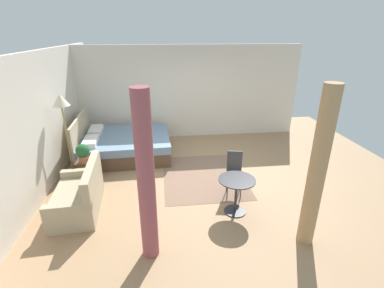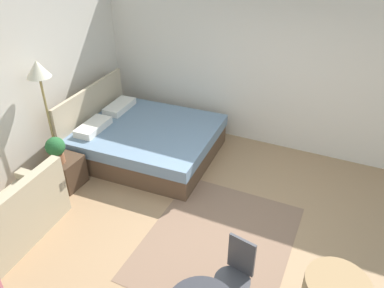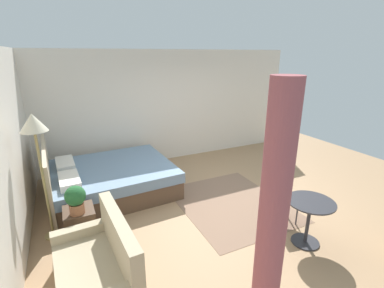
# 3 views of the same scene
# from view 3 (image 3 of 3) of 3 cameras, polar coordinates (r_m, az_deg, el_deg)

# --- Properties ---
(ground_plane) EXTENTS (8.26, 9.66, 0.02)m
(ground_plane) POSITION_cam_3_polar(r_m,az_deg,el_deg) (5.34, 7.25, -11.72)
(ground_plane) COLOR #9E7A56
(wall_back) EXTENTS (8.26, 0.12, 2.75)m
(wall_back) POSITION_cam_3_polar(r_m,az_deg,el_deg) (4.13, -34.66, -3.03)
(wall_back) COLOR silver
(wall_back) RESTS_ON ground
(wall_right) EXTENTS (0.12, 6.66, 2.75)m
(wall_right) POSITION_cam_3_polar(r_m,az_deg,el_deg) (7.09, -3.88, 7.86)
(wall_right) COLOR silver
(wall_right) RESTS_ON ground
(area_rug) EXTENTS (2.21, 1.82, 0.01)m
(area_rug) POSITION_cam_3_polar(r_m,az_deg,el_deg) (5.26, 8.11, -12.09)
(area_rug) COLOR #7F604C
(area_rug) RESTS_ON ground
(bed) EXTENTS (2.04, 2.35, 1.11)m
(bed) POSITION_cam_3_polar(r_m,az_deg,el_deg) (5.70, -16.71, -6.90)
(bed) COLOR brown
(bed) RESTS_ON ground
(couch) EXTENTS (1.42, 0.86, 0.90)m
(couch) POSITION_cam_3_polar(r_m,az_deg,el_deg) (3.61, -18.75, -23.54)
(couch) COLOR tan
(couch) RESTS_ON ground
(nightstand) EXTENTS (0.46, 0.43, 0.48)m
(nightstand) POSITION_cam_3_polar(r_m,az_deg,el_deg) (4.56, -22.15, -15.07)
(nightstand) COLOR #473323
(nightstand) RESTS_ON ground
(potted_plant) EXTENTS (0.29, 0.29, 0.42)m
(potted_plant) POSITION_cam_3_polar(r_m,az_deg,el_deg) (4.24, -23.00, -10.37)
(potted_plant) COLOR #935B3D
(potted_plant) RESTS_ON nightstand
(floor_lamp) EXTENTS (0.35, 0.35, 1.90)m
(floor_lamp) POSITION_cam_3_polar(r_m,az_deg,el_deg) (4.25, -29.87, 2.28)
(floor_lamp) COLOR #99844C
(floor_lamp) RESTS_ON ground
(balcony_table) EXTENTS (0.66, 0.66, 0.68)m
(balcony_table) POSITION_cam_3_polar(r_m,az_deg,el_deg) (4.35, 23.13, -13.24)
(balcony_table) COLOR #2D2D33
(balcony_table) RESTS_ON ground
(cafe_chair_near_window) EXTENTS (0.44, 0.44, 0.91)m
(cafe_chair_near_window) POSITION_cam_3_polar(r_m,az_deg,el_deg) (4.77, 18.64, -8.93)
(cafe_chair_near_window) COLOR #3F3F44
(cafe_chair_near_window) RESTS_ON ground
(curtain_right) EXTENTS (0.24, 0.24, 2.50)m
(curtain_right) POSITION_cam_3_polar(r_m,az_deg,el_deg) (2.49, 16.20, -16.55)
(curtain_right) COLOR #994C51
(curtain_right) RESTS_ON ground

